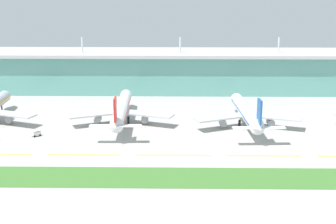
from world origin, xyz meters
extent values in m
plane|color=#A8A59E|center=(0.00, 0.00, 0.00)|extent=(600.00, 600.00, 0.00)
cube|color=#5B9E93|center=(0.00, 102.88, 10.94)|extent=(280.00, 28.00, 21.88)
cube|color=#B2B2B7|center=(0.00, 102.88, 22.78)|extent=(288.00, 34.00, 1.80)
cylinder|color=silver|center=(-56.00, 97.28, 28.18)|extent=(0.90, 0.90, 9.00)
cylinder|color=silver|center=(0.00, 97.28, 28.18)|extent=(0.90, 0.90, 9.00)
cylinder|color=silver|center=(56.00, 97.28, 28.18)|extent=(0.90, 0.90, 9.00)
cone|color=#ADB2BC|center=(-89.99, 62.93, 6.50)|extent=(5.60, 4.12, 5.51)
cube|color=#B7BABF|center=(-77.28, 30.94, 5.20)|extent=(24.85, 14.86, 0.70)
cylinder|color=gray|center=(-78.51, 32.35, 2.40)|extent=(3.30, 4.57, 3.20)
cylinder|color=black|center=(-89.80, 54.47, 1.80)|extent=(0.70, 0.70, 3.60)
cylinder|color=white|center=(-27.35, 36.07, 6.50)|extent=(7.32, 56.42, 5.80)
cone|color=white|center=(-28.16, 66.20, 6.50)|extent=(5.62, 4.15, 5.51)
cone|color=white|center=(-26.51, 4.93, 7.70)|extent=(5.11, 6.76, 5.72)
cube|color=red|center=(-26.54, 5.93, 14.15)|extent=(0.87, 6.42, 9.50)
cube|color=white|center=(-32.02, 5.29, 7.50)|extent=(10.08, 3.47, 0.36)
cube|color=white|center=(-21.02, 5.58, 7.50)|extent=(10.08, 3.47, 0.36)
cube|color=#B7BABF|center=(-39.23, 31.32, 5.20)|extent=(24.72, 15.82, 0.70)
cylinder|color=gray|center=(-38.07, 32.79, 2.40)|extent=(3.32, 4.58, 3.20)
cube|color=#B7BABF|center=(-15.23, 31.97, 5.20)|extent=(24.86, 14.76, 0.70)
cylinder|color=gray|center=(-16.47, 33.38, 2.40)|extent=(3.32, 4.58, 3.20)
cylinder|color=black|center=(-27.92, 57.16, 1.80)|extent=(0.70, 0.70, 3.60)
cylinder|color=black|center=(-30.47, 32.98, 1.80)|extent=(1.10, 1.10, 3.60)
cylinder|color=black|center=(-24.07, 33.15, 1.80)|extent=(1.10, 1.10, 3.60)
cube|color=red|center=(-27.35, 36.07, 6.90)|extent=(7.20, 50.80, 0.60)
cylinder|color=white|center=(29.26, 31.57, 6.50)|extent=(8.26, 51.02, 5.80)
cone|color=white|center=(27.93, 58.93, 6.50)|extent=(5.70, 4.26, 5.51)
cone|color=white|center=(30.64, 3.21, 7.70)|extent=(5.25, 6.86, 5.72)
cube|color=#19519E|center=(30.59, 4.20, 14.15)|extent=(1.01, 6.43, 9.50)
cube|color=white|center=(25.12, 3.44, 7.50)|extent=(10.14, 3.68, 0.36)
cube|color=white|center=(36.11, 3.97, 7.50)|extent=(10.14, 3.68, 0.36)
cube|color=#B7BABF|center=(17.49, 26.57, 5.20)|extent=(24.64, 16.23, 0.70)
cylinder|color=gray|center=(18.62, 28.07, 2.40)|extent=(3.41, 4.65, 3.20)
cube|color=#B7BABF|center=(41.46, 27.73, 5.20)|extent=(24.90, 14.32, 0.70)
cylinder|color=gray|center=(40.19, 29.11, 2.40)|extent=(3.41, 4.65, 3.20)
cylinder|color=black|center=(28.34, 50.59, 1.80)|extent=(0.70, 0.70, 3.60)
cylinder|color=black|center=(26.21, 28.42, 1.80)|extent=(1.10, 1.10, 3.60)
cylinder|color=black|center=(32.60, 28.73, 1.80)|extent=(1.10, 1.10, 3.60)
cube|color=#19519E|center=(29.26, 31.57, 6.90)|extent=(8.05, 45.94, 0.60)
cube|color=yellow|center=(-37.00, -8.11, 0.02)|extent=(28.00, 0.70, 0.04)
cube|color=yellow|center=(-3.00, -8.11, 0.02)|extent=(28.00, 0.70, 0.04)
cube|color=yellow|center=(31.00, -8.11, 0.02)|extent=(28.00, 0.70, 0.04)
cube|color=#3D702D|center=(0.00, -29.83, 0.05)|extent=(300.00, 18.00, 0.10)
cube|color=silver|center=(-61.35, 14.36, 1.25)|extent=(3.86, 3.77, 1.60)
cube|color=silver|center=(-61.35, 14.36, 2.40)|extent=(3.60, 3.53, 0.16)
cylinder|color=black|center=(-60.99, 15.81, 0.45)|extent=(0.90, 0.87, 0.90)
cylinder|color=black|center=(-59.88, 14.63, 0.45)|extent=(0.90, 0.87, 0.90)
cylinder|color=black|center=(-62.83, 14.09, 0.45)|extent=(0.90, 0.87, 0.90)
cylinder|color=black|center=(-61.72, 12.91, 0.45)|extent=(0.90, 0.87, 0.90)
camera|label=1|loc=(-2.40, -183.28, 64.07)|focal=52.66mm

